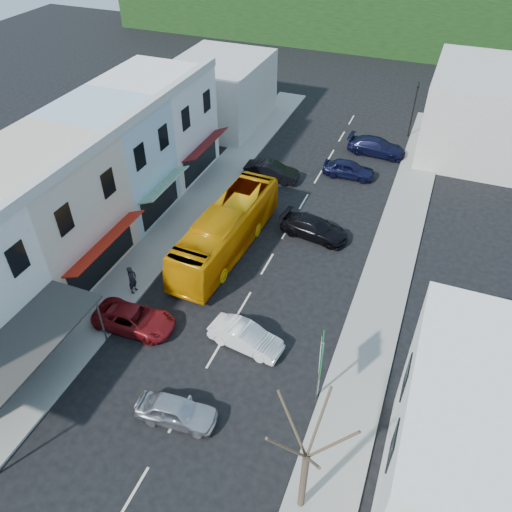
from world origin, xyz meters
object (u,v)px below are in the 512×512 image
at_px(car_red, 134,318).
at_px(pedestrian_left, 133,281).
at_px(traffic_signal, 413,110).
at_px(car_silver, 176,410).
at_px(bus, 227,231).
at_px(direction_sign, 320,371).
at_px(car_white, 246,337).
at_px(street_tree, 306,457).

distance_m(car_red, pedestrian_left, 2.88).
xyz_separation_m(pedestrian_left, traffic_signal, (12.37, 27.92, 1.59)).
relative_size(car_silver, pedestrian_left, 2.59).
height_order(bus, direction_sign, direction_sign).
bearing_deg(pedestrian_left, direction_sign, -103.75).
height_order(car_red, direction_sign, direction_sign).
bearing_deg(car_silver, car_white, -19.58).
bearing_deg(direction_sign, street_tree, -93.03).
xyz_separation_m(bus, direction_sign, (8.92, -9.12, 0.45)).
distance_m(pedestrian_left, street_tree, 16.00).
xyz_separation_m(car_red, traffic_signal, (10.80, 30.31, 1.89)).
height_order(pedestrian_left, traffic_signal, traffic_signal).
xyz_separation_m(bus, traffic_signal, (8.87, 21.91, 1.04)).
bearing_deg(street_tree, bus, 124.13).
bearing_deg(car_white, car_silver, 174.11).
distance_m(car_silver, direction_sign, 6.97).
distance_m(pedestrian_left, direction_sign, 12.85).
distance_m(car_white, street_tree, 9.44).
bearing_deg(street_tree, pedestrian_left, 147.60).
bearing_deg(car_white, street_tree, -135.25).
bearing_deg(direction_sign, traffic_signal, 77.79).
relative_size(direction_sign, traffic_signal, 0.77).
distance_m(car_red, direction_sign, 10.95).
relative_size(pedestrian_left, traffic_signal, 0.33).
bearing_deg(bus, traffic_signal, 70.57).
xyz_separation_m(car_red, street_tree, (11.72, -6.05, 3.14)).
height_order(car_white, street_tree, street_tree).
bearing_deg(car_silver, street_tree, -110.47).
bearing_deg(car_red, bus, -15.87).
distance_m(direction_sign, street_tree, 5.71).
height_order(pedestrian_left, direction_sign, direction_sign).
relative_size(direction_sign, street_tree, 0.52).
relative_size(bus, car_silver, 2.64).
bearing_deg(car_white, pedestrian_left, 87.84).
relative_size(car_red, street_tree, 0.60).
xyz_separation_m(car_silver, traffic_signal, (5.75, 34.66, 1.89)).
relative_size(bus, car_red, 2.52).
xyz_separation_m(car_silver, car_white, (1.28, 5.39, 0.00)).
bearing_deg(car_red, street_tree, -120.23).
bearing_deg(pedestrian_left, street_tree, -122.12).
distance_m(street_tree, traffic_signal, 36.39).
relative_size(car_white, pedestrian_left, 2.59).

